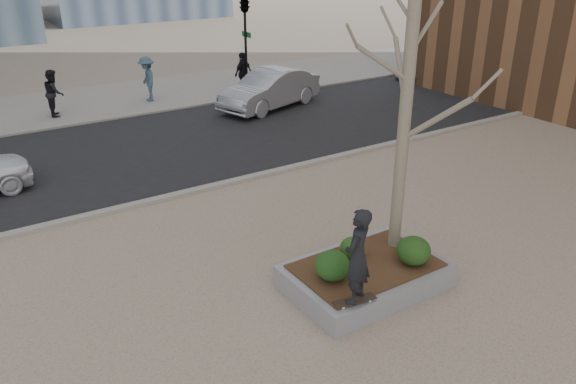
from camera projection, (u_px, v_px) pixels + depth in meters
ground at (324, 302)px, 10.54m from camera, size 120.00×120.00×0.00m
street at (141, 151)px, 18.20m from camera, size 60.00×8.00×0.02m
far_sidewalk at (84, 103)px, 23.57m from camera, size 60.00×6.00×0.02m
planter at (365, 276)px, 10.95m from camera, size 3.00×2.00×0.45m
planter_mulch at (366, 265)px, 10.85m from camera, size 2.70×1.70×0.04m
sycamore_tree at (408, 86)px, 10.22m from camera, size 2.80×2.80×6.60m
shrub_left at (332, 266)px, 10.27m from camera, size 0.66×0.66×0.56m
shrub_middle at (352, 248)px, 11.01m from camera, size 0.49×0.49×0.42m
shrub_right at (414, 251)px, 10.77m from camera, size 0.66×0.66×0.56m
skateboard at (355, 301)px, 9.73m from camera, size 0.80×0.34×0.08m
skateboarder at (357, 256)px, 9.36m from camera, size 0.75×0.66×1.73m
car_silver at (270, 89)px, 22.60m from camera, size 4.90×2.93×1.53m
car_third at (442, 66)px, 27.41m from camera, size 4.87×3.18×1.31m
pedestrian_a at (54, 93)px, 21.52m from camera, size 0.82×0.97×1.78m
pedestrian_b at (147, 79)px, 23.51m from camera, size 0.87×1.29×1.86m
pedestrian_c at (243, 73)px, 24.68m from camera, size 1.15×0.83×1.82m
traffic_light_far at (246, 43)px, 24.05m from camera, size 0.60×2.48×4.50m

